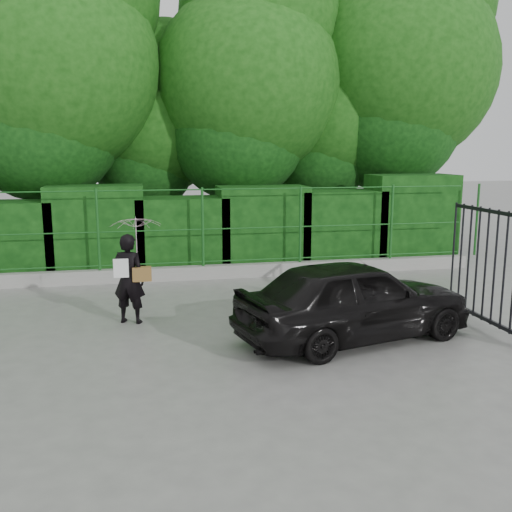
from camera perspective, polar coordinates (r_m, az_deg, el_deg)
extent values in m
plane|color=gray|center=(8.86, -4.53, -8.78)|extent=(80.00, 80.00, 0.00)
cube|color=#9E9E99|center=(13.14, -7.00, -1.71)|extent=(14.00, 0.25, 0.30)
cylinder|color=#1A581D|center=(12.95, -15.52, 2.52)|extent=(0.06, 0.06, 1.80)
cylinder|color=#1A581D|center=(13.00, -5.35, 2.89)|extent=(0.06, 0.06, 1.80)
cylinder|color=#1A581D|center=(13.44, 4.46, 3.16)|extent=(0.06, 0.06, 1.80)
cylinder|color=#1A581D|center=(14.25, 13.40, 3.33)|extent=(0.06, 0.06, 1.80)
cylinder|color=#1A581D|center=(15.36, 21.21, 3.41)|extent=(0.06, 0.06, 1.80)
cylinder|color=#1A581D|center=(13.09, -7.03, -0.64)|extent=(13.60, 0.03, 0.03)
cylinder|color=#1A581D|center=(12.97, -7.10, 2.62)|extent=(13.60, 0.03, 0.03)
cylinder|color=#1A581D|center=(12.87, -7.19, 6.59)|extent=(13.60, 0.03, 0.03)
cube|color=black|center=(14.27, -23.64, 1.47)|extent=(2.20, 1.20, 1.77)
cube|color=black|center=(13.96, -15.64, 2.49)|extent=(2.20, 1.20, 2.11)
cube|color=black|center=(13.99, -7.41, 2.16)|extent=(2.20, 1.20, 1.80)
cube|color=black|center=(14.26, 0.62, 2.90)|extent=(2.20, 1.20, 2.04)
cube|color=black|center=(14.82, 8.21, 2.83)|extent=(2.20, 1.20, 1.91)
cube|color=black|center=(15.58, 15.18, 3.65)|extent=(2.20, 1.20, 2.29)
cylinder|color=black|center=(15.64, -19.14, 7.53)|extent=(0.36, 0.36, 4.50)
sphere|color=#14470F|center=(15.76, -19.76, 17.37)|extent=(5.40, 5.40, 5.40)
cylinder|color=black|center=(16.86, -9.96, 6.00)|extent=(0.36, 0.36, 3.25)
sphere|color=#14470F|center=(16.82, -10.18, 12.64)|extent=(3.90, 3.90, 3.90)
cylinder|color=black|center=(16.11, -0.89, 7.73)|extent=(0.36, 0.36, 4.25)
sphere|color=#14470F|center=(16.18, -0.92, 16.79)|extent=(5.10, 5.10, 5.10)
cylinder|color=black|center=(17.44, 6.82, 6.65)|extent=(0.36, 0.36, 3.50)
sphere|color=#14470F|center=(17.42, 6.98, 13.56)|extent=(4.20, 4.20, 4.20)
cylinder|color=black|center=(17.77, 13.48, 8.53)|extent=(0.36, 0.36, 4.75)
sphere|color=#14470F|center=(17.91, 13.89, 17.67)|extent=(5.70, 5.70, 5.70)
cube|color=black|center=(10.36, 21.77, -5.78)|extent=(0.05, 2.00, 0.06)
cube|color=black|center=(10.03, 22.48, 4.16)|extent=(0.05, 2.00, 0.06)
cylinder|color=black|center=(9.79, 23.57, -1.40)|extent=(0.04, 0.04, 1.90)
cylinder|color=black|center=(9.99, 22.75, -1.11)|extent=(0.04, 0.04, 1.90)
cylinder|color=black|center=(10.19, 21.97, -0.84)|extent=(0.04, 0.04, 1.90)
cylinder|color=black|center=(10.40, 21.21, -0.57)|extent=(0.04, 0.04, 1.90)
cylinder|color=black|center=(10.61, 20.49, -0.32)|extent=(0.04, 0.04, 1.90)
cylinder|color=black|center=(10.81, 19.79, -0.07)|extent=(0.04, 0.04, 1.90)
cylinder|color=black|center=(11.02, 19.12, 0.17)|extent=(0.04, 0.04, 1.90)
imported|color=black|center=(9.93, -12.59, -2.23)|extent=(0.66, 0.55, 1.55)
imported|color=silver|center=(9.86, -11.87, 1.62)|extent=(0.86, 0.88, 0.79)
cube|color=brown|center=(9.83, -11.34, -1.78)|extent=(0.32, 0.15, 0.24)
cube|color=white|center=(9.78, -13.35, -1.20)|extent=(0.25, 0.02, 0.32)
imported|color=black|center=(9.01, 9.81, -4.28)|extent=(4.05, 2.40, 1.29)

